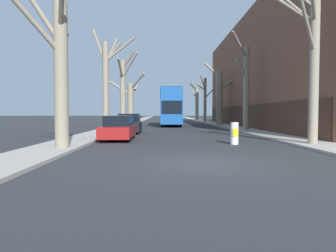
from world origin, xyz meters
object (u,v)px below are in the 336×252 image
at_px(traffic_bollard, 234,133).
at_px(parked_car_0, 118,129).
at_px(street_tree_left_3, 130,101).
at_px(street_tree_left_1, 106,82).
at_px(street_tree_right_1, 245,86).
at_px(street_tree_right_0, 312,58).
at_px(street_tree_left_2, 123,89).
at_px(street_tree_right_4, 197,101).
at_px(double_decker_bus, 170,105).
at_px(street_tree_left_0, 59,67).
at_px(street_tree_right_2, 220,96).
at_px(street_tree_right_3, 205,99).
at_px(parked_car_1, 129,124).

bearing_deg(traffic_bollard, parked_car_0, 157.27).
relative_size(street_tree_left_3, traffic_bollard, 6.37).
height_order(street_tree_left_1, street_tree_right_1, street_tree_left_1).
distance_m(street_tree_right_0, traffic_bollard, 5.07).
bearing_deg(street_tree_left_3, street_tree_left_2, -88.05).
bearing_deg(street_tree_right_0, street_tree_right_4, 90.04).
relative_size(street_tree_left_2, parked_car_0, 2.12).
relative_size(street_tree_right_0, double_decker_bus, 0.78).
bearing_deg(street_tree_left_1, street_tree_left_0, -90.51).
relative_size(street_tree_left_0, street_tree_right_1, 0.86).
relative_size(street_tree_left_3, street_tree_right_2, 0.88).
bearing_deg(street_tree_left_1, street_tree_right_4, 73.47).
distance_m(street_tree_left_0, street_tree_right_4, 49.47).
height_order(street_tree_right_3, parked_car_1, street_tree_right_3).
height_order(street_tree_right_3, parked_car_0, street_tree_right_3).
bearing_deg(street_tree_right_3, street_tree_right_1, -89.50).
bearing_deg(street_tree_right_2, traffic_bollard, -99.00).
distance_m(street_tree_right_0, street_tree_right_3, 34.66).
relative_size(street_tree_left_1, street_tree_right_1, 1.01).
xyz_separation_m(street_tree_left_1, street_tree_right_0, (11.30, -8.73, 0.27)).
bearing_deg(street_tree_right_0, street_tree_left_0, -172.87).
xyz_separation_m(street_tree_left_2, street_tree_right_3, (11.18, 16.07, -0.35)).
relative_size(street_tree_left_3, street_tree_right_0, 0.88).
distance_m(street_tree_right_0, street_tree_right_4, 46.72).
height_order(street_tree_left_3, traffic_bollard, street_tree_left_3).
relative_size(street_tree_left_1, street_tree_right_0, 1.01).
distance_m(street_tree_left_0, street_tree_left_3, 30.28).
bearing_deg(street_tree_right_1, street_tree_left_1, -166.02).
height_order(street_tree_right_4, traffic_bollard, street_tree_right_4).
bearing_deg(parked_car_0, street_tree_right_3, 73.02).
xyz_separation_m(street_tree_right_3, street_tree_right_4, (0.09, 12.06, 0.09)).
height_order(street_tree_left_0, traffic_bollard, street_tree_left_0).
bearing_deg(street_tree_right_1, street_tree_right_3, 90.50).
xyz_separation_m(street_tree_left_0, street_tree_right_4, (11.36, 48.14, 0.46)).
xyz_separation_m(double_decker_bus, parked_car_1, (-3.58, -13.10, -1.80)).
relative_size(street_tree_right_0, street_tree_right_1, 1.00).
bearing_deg(double_decker_bus, street_tree_right_2, 9.98).
height_order(street_tree_left_0, street_tree_left_1, street_tree_left_1).
bearing_deg(traffic_bollard, street_tree_right_3, 84.40).
height_order(street_tree_left_2, street_tree_right_0, street_tree_left_2).
relative_size(street_tree_left_1, street_tree_right_3, 1.09).
height_order(street_tree_right_4, parked_car_1, street_tree_right_4).
bearing_deg(parked_car_1, street_tree_right_1, 12.93).
bearing_deg(parked_car_0, street_tree_left_0, -109.69).
height_order(street_tree_left_0, parked_car_0, street_tree_left_0).
xyz_separation_m(street_tree_left_2, parked_car_0, (1.64, -15.15, -3.55)).
bearing_deg(street_tree_left_3, street_tree_right_1, -55.85).
xyz_separation_m(parked_car_0, traffic_bollard, (6.22, -2.61, -0.11)).
bearing_deg(street_tree_left_1, double_decker_bus, 69.12).
distance_m(street_tree_left_2, street_tree_right_4, 30.30).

